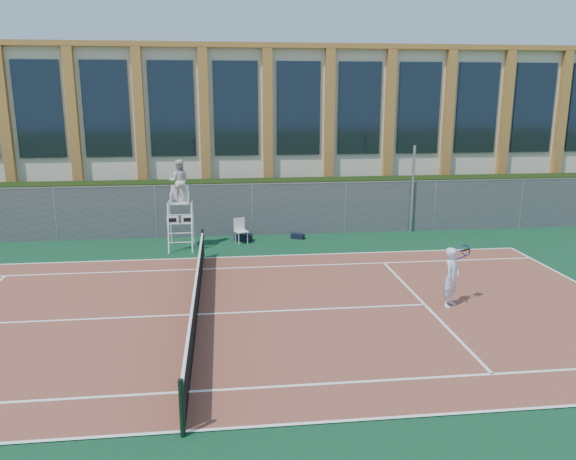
{
  "coord_description": "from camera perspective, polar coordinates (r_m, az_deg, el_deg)",
  "views": [
    {
      "loc": [
        0.82,
        -14.44,
        5.8
      ],
      "look_at": [
        2.84,
        3.0,
        1.59
      ],
      "focal_mm": 35.0,
      "sensor_mm": 36.0,
      "label": 1
    }
  ],
  "objects": [
    {
      "name": "sports_bag_near",
      "position": [
        23.02,
        -4.58,
        -0.74
      ],
      "size": [
        0.77,
        0.45,
        0.31
      ],
      "primitive_type": "cube",
      "rotation": [
        0.0,
        0.0,
        -0.25
      ],
      "color": "black",
      "rests_on": "apron"
    },
    {
      "name": "apron",
      "position": [
        16.51,
        -9.1,
        -7.25
      ],
      "size": [
        36.0,
        20.0,
        0.01
      ],
      "primitive_type": "cube",
      "color": "#0B341D",
      "rests_on": "ground"
    },
    {
      "name": "sports_bag_far",
      "position": [
        23.33,
        0.98,
        -0.62
      ],
      "size": [
        0.59,
        0.45,
        0.22
      ],
      "primitive_type": "cube",
      "rotation": [
        0.0,
        0.0,
        -0.45
      ],
      "color": "black",
      "rests_on": "apron"
    },
    {
      "name": "hedge",
      "position": [
        24.9,
        -8.38,
        2.44
      ],
      "size": [
        40.0,
        1.4,
        2.2
      ],
      "primitive_type": "cube",
      "color": "black",
      "rests_on": "ground"
    },
    {
      "name": "tennis_player",
      "position": [
        16.34,
        16.27,
        -4.6
      ],
      "size": [
        1.0,
        0.8,
        1.71
      ],
      "color": "#D2D9FC",
      "rests_on": "tennis_court"
    },
    {
      "name": "plastic_chair",
      "position": [
        22.66,
        -4.87,
        0.16
      ],
      "size": [
        0.6,
        0.6,
        1.01
      ],
      "color": "silver",
      "rests_on": "apron"
    },
    {
      "name": "umpire_chair",
      "position": [
        21.79,
        -10.99,
        4.68
      ],
      "size": [
        0.98,
        1.5,
        3.51
      ],
      "color": "white",
      "rests_on": "ground"
    },
    {
      "name": "tennis_net",
      "position": [
        15.39,
        -9.32,
        -6.71
      ],
      "size": [
        0.1,
        11.3,
        1.1
      ],
      "color": "black",
      "rests_on": "ground"
    },
    {
      "name": "building",
      "position": [
        32.44,
        -8.18,
        10.41
      ],
      "size": [
        45.0,
        10.6,
        8.22
      ],
      "color": "beige",
      "rests_on": "ground"
    },
    {
      "name": "fence",
      "position": [
        23.72,
        -8.46,
        1.9
      ],
      "size": [
        40.0,
        0.06,
        2.2
      ],
      "primitive_type": null,
      "color": "#595E60",
      "rests_on": "ground"
    },
    {
      "name": "ground",
      "position": [
        15.58,
        -9.25,
        -8.57
      ],
      "size": [
        120.0,
        120.0,
        0.0
      ],
      "primitive_type": "plane",
      "color": "#233814"
    },
    {
      "name": "tennis_court",
      "position": [
        15.57,
        -9.25,
        -8.5
      ],
      "size": [
        23.77,
        10.97,
        0.02
      ],
      "primitive_type": "cube",
      "color": "brown",
      "rests_on": "apron"
    },
    {
      "name": "steel_pole",
      "position": [
        24.82,
        12.53,
        4.06
      ],
      "size": [
        0.12,
        0.12,
        3.76
      ],
      "primitive_type": "cylinder",
      "color": "#9EA0A5",
      "rests_on": "ground"
    }
  ]
}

